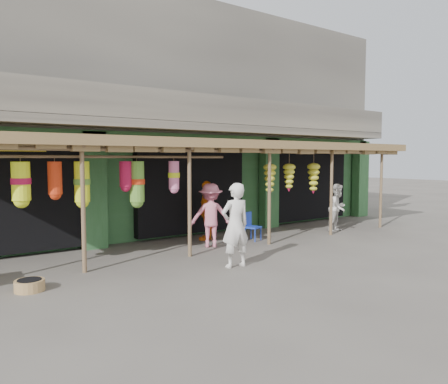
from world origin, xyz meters
TOP-DOWN VIEW (x-y plane):
  - ground at (0.00, 0.00)m, footprint 80.00×80.00m
  - building at (-0.00, 4.87)m, footprint 16.40×6.80m
  - awning at (-0.13, 0.80)m, footprint 14.00×2.70m
  - blue_chair at (0.98, 0.55)m, footprint 0.49×0.49m
  - basket_mid at (-5.19, -0.88)m, footprint 0.67×0.67m
  - person_front at (-1.24, -1.63)m, footprint 0.69×0.49m
  - person_right at (4.22, 0.13)m, footprint 0.83×0.70m
  - person_vendor at (0.00, 1.31)m, footprint 1.04×0.92m
  - person_shopper at (-0.45, 0.47)m, footprint 1.24×1.07m

SIDE VIEW (x-z plane):
  - ground at x=0.00m, z-range 0.00..0.00m
  - basket_mid at x=-5.19m, z-range 0.00..0.20m
  - blue_chair at x=0.98m, z-range 0.05..0.85m
  - person_right at x=4.22m, z-range 0.00..1.51m
  - person_shopper at x=-0.45m, z-range 0.00..1.66m
  - person_vendor at x=0.00m, z-range 0.00..1.69m
  - person_front at x=-1.24m, z-range 0.00..1.80m
  - awning at x=-0.13m, z-range 1.18..3.97m
  - building at x=0.00m, z-range -0.13..6.87m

